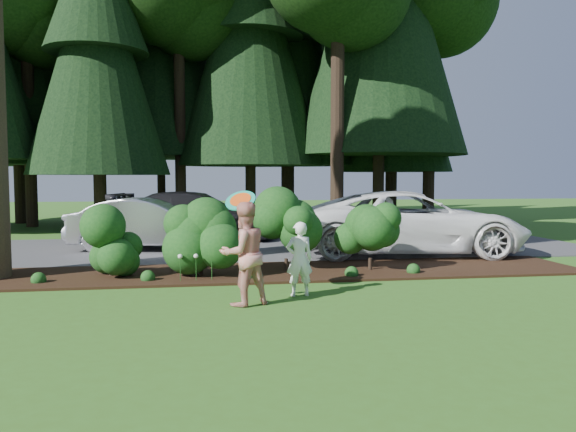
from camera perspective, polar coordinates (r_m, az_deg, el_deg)
The scene contains 12 objects.
ground at distance 8.70m, azimuth -7.39°, elevation -9.61°, with size 80.00×80.00×0.00m, color #325D1A.
mulch_bed at distance 11.88m, azimuth -7.83°, elevation -5.81°, with size 16.00×2.50×0.05m, color black.
driveway at distance 16.09m, azimuth -8.13°, elevation -3.28°, with size 22.00×6.00×0.03m, color #38383A.
shrub_row at distance 11.70m, azimuth -4.08°, elevation -2.06°, with size 6.53×1.60×1.61m.
lily_cluster at distance 10.97m, azimuth -9.33°, elevation -4.16°, with size 0.69×0.09×0.57m.
tree_wall at distance 25.94m, azimuth -8.07°, elevation 20.68°, with size 25.66×12.15×17.09m.
car_silver_wagon at distance 15.99m, azimuth -13.90°, elevation -0.79°, with size 1.50×4.31×1.42m, color silver.
car_white_suv at distance 14.89m, azimuth 12.31°, elevation -0.68°, with size 2.73×5.92×1.65m, color white.
car_dark_suv at distance 18.30m, azimuth -9.33°, elevation 0.04°, with size 2.15×5.28×1.53m, color black.
child at distance 9.63m, azimuth 1.16°, elevation -4.38°, with size 0.47×0.31×1.28m, color white.
adult at distance 8.94m, azimuth -4.52°, elevation -3.84°, with size 0.80×0.63×1.65m, color red.
frisbee at distance 9.47m, azimuth -4.85°, elevation 1.60°, with size 0.59×0.46×0.44m.
Camera 1 is at (-0.22, -8.46, 2.04)m, focal length 35.00 mm.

